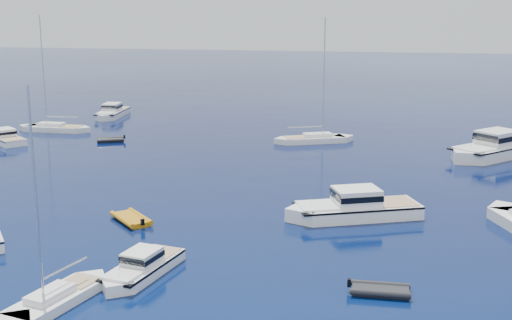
{
  "coord_description": "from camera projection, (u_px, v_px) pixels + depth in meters",
  "views": [
    {
      "loc": [
        11.34,
        -36.5,
        15.54
      ],
      "look_at": [
        -0.06,
        20.55,
        2.2
      ],
      "focal_mm": 47.37,
      "sensor_mm": 36.0,
      "label": 1
    }
  ],
  "objects": [
    {
      "name": "ground",
      "position": [
        190.0,
        271.0,
        40.53
      ],
      "size": [
        400.0,
        400.0,
        0.0
      ],
      "primitive_type": "plane",
      "color": "#082053",
      "rests_on": "ground"
    },
    {
      "name": "motor_cruiser_near",
      "position": [
        141.0,
        276.0,
        39.77
      ],
      "size": [
        3.7,
        7.74,
        1.95
      ],
      "primitive_type": null,
      "rotation": [
        0.0,
        0.0,
        2.94
      ],
      "color": "white",
      "rests_on": "ground"
    },
    {
      "name": "motor_cruiser_centre",
      "position": [
        353.0,
        218.0,
        50.66
      ],
      "size": [
        11.48,
        7.41,
        2.9
      ],
      "primitive_type": null,
      "rotation": [
        0.0,
        0.0,
        1.97
      ],
      "color": "white",
      "rests_on": "ground"
    },
    {
      "name": "motor_cruiser_far_l",
      "position": [
        5.0,
        142.0,
        78.5
      ],
      "size": [
        7.91,
        7.04,
        2.14
      ],
      "primitive_type": null,
      "rotation": [
        0.0,
        0.0,
        0.9
      ],
      "color": "white",
      "rests_on": "ground"
    },
    {
      "name": "motor_cruiser_distant",
      "position": [
        494.0,
        157.0,
        71.05
      ],
      "size": [
        12.25,
        12.75,
        3.56
      ],
      "primitive_type": null,
      "rotation": [
        0.0,
        0.0,
        2.39
      ],
      "color": "white",
      "rests_on": "ground"
    },
    {
      "name": "motor_cruiser_horizon",
      "position": [
        112.0,
        117.0,
        96.47
      ],
      "size": [
        3.67,
        9.67,
        2.48
      ],
      "primitive_type": null,
      "rotation": [
        0.0,
        0.0,
        3.23
      ],
      "color": "white",
      "rests_on": "ground"
    },
    {
      "name": "sailboat_fore",
      "position": [
        56.0,
        305.0,
        35.91
      ],
      "size": [
        4.16,
        8.64,
        12.29
      ],
      "primitive_type": null,
      "rotation": [
        0.0,
        0.0,
        2.89
      ],
      "color": "white",
      "rests_on": "ground"
    },
    {
      "name": "sailboat_centre",
      "position": [
        314.0,
        142.0,
        78.53
      ],
      "size": [
        10.27,
        6.46,
        14.8
      ],
      "primitive_type": null,
      "rotation": [
        0.0,
        0.0,
        5.13
      ],
      "color": "white",
      "rests_on": "ground"
    },
    {
      "name": "sailboat_far_l",
      "position": [
        55.0,
        131.0,
        85.5
      ],
      "size": [
        10.19,
        2.7,
        14.96
      ],
      "primitive_type": null,
      "rotation": [
        0.0,
        0.0,
        1.57
      ],
      "color": "silver",
      "rests_on": "ground"
    },
    {
      "name": "tender_yellow",
      "position": [
        131.0,
        222.0,
        49.73
      ],
      "size": [
        4.42,
        4.45,
        0.95
      ],
      "primitive_type": null,
      "rotation": [
        0.0,
        0.0,
        0.78
      ],
      "color": "#C37C0B",
      "rests_on": "ground"
    },
    {
      "name": "tender_grey_near",
      "position": [
        380.0,
        294.0,
        37.26
      ],
      "size": [
        3.48,
        1.97,
        0.95
      ],
      "primitive_type": null,
      "rotation": [
        0.0,
        0.0,
        4.73
      ],
      "color": "black",
      "rests_on": "ground"
    },
    {
      "name": "tender_grey_far",
      "position": [
        111.0,
        142.0,
        78.83
      ],
      "size": [
        3.7,
        3.0,
        0.95
      ],
      "primitive_type": null,
      "rotation": [
        0.0,
        0.0,
        2.0
      ],
      "color": "black",
      "rests_on": "ground"
    }
  ]
}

